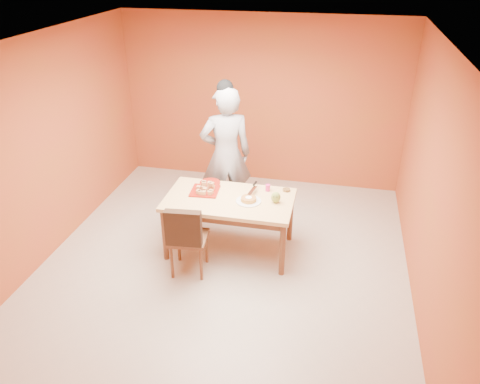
% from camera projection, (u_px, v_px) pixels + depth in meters
% --- Properties ---
extents(floor, '(5.00, 5.00, 0.00)m').
position_uv_depth(floor, '(225.00, 263.00, 5.91)').
color(floor, '#BBB3A0').
rests_on(floor, ground).
extents(ceiling, '(5.00, 5.00, 0.00)m').
position_uv_depth(ceiling, '(221.00, 43.00, 4.65)').
color(ceiling, silver).
rests_on(ceiling, wall_back).
extents(wall_back, '(4.50, 0.00, 4.50)m').
position_uv_depth(wall_back, '(262.00, 102.00, 7.44)').
color(wall_back, '#B24329').
rests_on(wall_back, floor).
extents(wall_left, '(0.00, 5.00, 5.00)m').
position_uv_depth(wall_left, '(45.00, 150.00, 5.71)').
color(wall_left, '#B24329').
rests_on(wall_left, floor).
extents(wall_right, '(0.00, 5.00, 5.00)m').
position_uv_depth(wall_right, '(433.00, 186.00, 4.85)').
color(wall_right, '#B24329').
rests_on(wall_right, floor).
extents(dining_table, '(1.60, 0.90, 0.76)m').
position_uv_depth(dining_table, '(229.00, 205.00, 5.89)').
color(dining_table, '#E1AD75').
rests_on(dining_table, floor).
extents(dining_chair, '(0.48, 0.55, 0.96)m').
position_uv_depth(dining_chair, '(188.00, 237.00, 5.55)').
color(dining_chair, brown).
rests_on(dining_chair, floor).
extents(pastry_pile, '(0.31, 0.31, 0.10)m').
position_uv_depth(pastry_pile, '(205.00, 187.00, 5.97)').
color(pastry_pile, tan).
rests_on(pastry_pile, pastry_platter).
extents(person, '(0.84, 0.70, 1.96)m').
position_uv_depth(person, '(226.00, 155.00, 6.48)').
color(person, gray).
rests_on(person, floor).
extents(pastry_platter, '(0.37, 0.37, 0.02)m').
position_uv_depth(pastry_platter, '(205.00, 191.00, 6.00)').
color(pastry_platter, maroon).
rests_on(pastry_platter, dining_table).
extents(red_dinner_plate, '(0.35, 0.35, 0.02)m').
position_uv_depth(red_dinner_plate, '(210.00, 183.00, 6.21)').
color(red_dinner_plate, maroon).
rests_on(red_dinner_plate, dining_table).
extents(white_cake_plate, '(0.34, 0.34, 0.01)m').
position_uv_depth(white_cake_plate, '(249.00, 201.00, 5.76)').
color(white_cake_plate, silver).
rests_on(white_cake_plate, dining_table).
extents(sponge_cake, '(0.24, 0.24, 0.04)m').
position_uv_depth(sponge_cake, '(249.00, 199.00, 5.75)').
color(sponge_cake, gold).
rests_on(sponge_cake, white_cake_plate).
extents(cake_server, '(0.09, 0.26, 0.01)m').
position_uv_depth(cake_server, '(252.00, 191.00, 5.89)').
color(cake_server, silver).
rests_on(cake_server, sponge_cake).
extents(egg_ornament, '(0.14, 0.13, 0.15)m').
position_uv_depth(egg_ornament, '(276.00, 197.00, 5.71)').
color(egg_ornament, olive).
rests_on(egg_ornament, dining_table).
extents(magenta_glass, '(0.08, 0.08, 0.09)m').
position_uv_depth(magenta_glass, '(268.00, 188.00, 6.00)').
color(magenta_glass, '#D31F72').
rests_on(magenta_glass, dining_table).
extents(checker_tin, '(0.10, 0.10, 0.03)m').
position_uv_depth(checker_tin, '(286.00, 190.00, 6.01)').
color(checker_tin, '#3E2711').
rests_on(checker_tin, dining_table).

